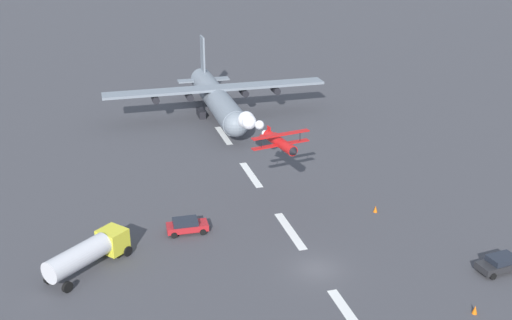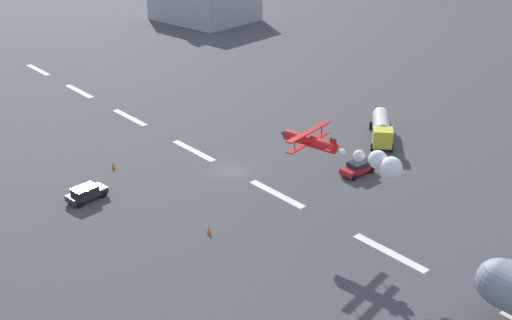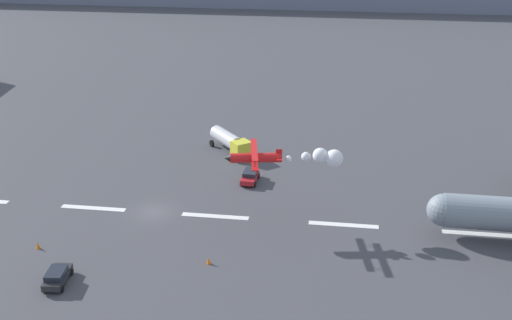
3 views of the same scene
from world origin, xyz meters
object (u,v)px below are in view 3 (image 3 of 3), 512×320
object	(u,v)px
followme_car_yellow	(57,276)
stunt_biplane_red	(300,157)
traffic_cone_near	(38,245)
traffic_cone_far	(209,261)
fuel_tanker_truck	(231,141)
airport_staff_sedan	(250,176)

from	to	relation	value
followme_car_yellow	stunt_biplane_red	bearing A→B (deg)	36.32
traffic_cone_near	traffic_cone_far	bearing A→B (deg)	-1.29
stunt_biplane_red	fuel_tanker_truck	bearing A→B (deg)	120.41
followme_car_yellow	traffic_cone_far	size ratio (longest dim) A/B	5.83
followme_car_yellow	traffic_cone_near	distance (m)	7.73
fuel_tanker_truck	followme_car_yellow	size ratio (longest dim) A/B	1.84
stunt_biplane_red	traffic_cone_near	size ratio (longest dim) A/B	17.67
followme_car_yellow	traffic_cone_far	xyz separation A→B (m)	(13.86, 5.54, -0.44)
fuel_tanker_truck	followme_car_yellow	xyz separation A→B (m)	(-10.69, -35.94, -0.92)
followme_car_yellow	traffic_cone_far	distance (m)	14.93
stunt_biplane_red	airport_staff_sedan	distance (m)	14.11
fuel_tanker_truck	followme_car_yellow	distance (m)	37.51
fuel_tanker_truck	traffic_cone_far	distance (m)	30.60
stunt_biplane_red	airport_staff_sedan	bearing A→B (deg)	125.97
fuel_tanker_truck	traffic_cone_near	bearing A→B (deg)	-117.47
fuel_tanker_truck	followme_car_yellow	bearing A→B (deg)	-106.57
followme_car_yellow	traffic_cone_near	xyz separation A→B (m)	(-4.90, 5.96, -0.44)
followme_car_yellow	traffic_cone_near	bearing A→B (deg)	129.38
fuel_tanker_truck	airport_staff_sedan	bearing A→B (deg)	-65.95
stunt_biplane_red	traffic_cone_far	world-z (taller)	stunt_biplane_red
airport_staff_sedan	traffic_cone_near	bearing A→B (deg)	-134.60
fuel_tanker_truck	traffic_cone_far	xyz separation A→B (m)	(3.17, -30.40, -1.36)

